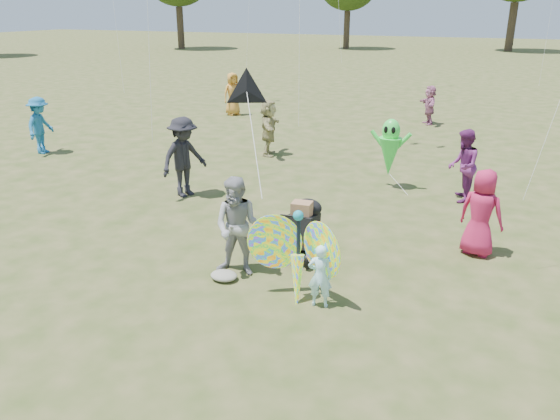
% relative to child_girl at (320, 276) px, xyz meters
% --- Properties ---
extents(ground, '(160.00, 160.00, 0.00)m').
position_rel_child_girl_xyz_m(ground, '(-0.83, -0.61, -0.50)').
color(ground, '#51592B').
rests_on(ground, ground).
extents(child_girl, '(0.41, 0.31, 1.01)m').
position_rel_child_girl_xyz_m(child_girl, '(0.00, 0.00, 0.00)').
color(child_girl, '#B4F2FF').
rests_on(child_girl, ground).
extents(adult_man, '(0.90, 0.74, 1.70)m').
position_rel_child_girl_xyz_m(adult_man, '(-1.61, 0.49, 0.35)').
color(adult_man, '#939298').
rests_on(adult_man, ground).
extents(grey_bag, '(0.46, 0.38, 0.15)m').
position_rel_child_girl_xyz_m(grey_bag, '(-1.74, 0.17, -0.43)').
color(grey_bag, gray).
rests_on(grey_bag, ground).
extents(crowd_a, '(0.90, 0.71, 1.61)m').
position_rel_child_girl_xyz_m(crowd_a, '(2.05, 2.88, 0.30)').
color(crowd_a, '#B31C48').
rests_on(crowd_a, ground).
extents(crowd_b, '(1.09, 1.40, 1.90)m').
position_rel_child_girl_xyz_m(crowd_b, '(-4.65, 3.63, 0.45)').
color(crowd_b, black).
rests_on(crowd_b, ground).
extents(crowd_d, '(0.94, 1.64, 1.69)m').
position_rel_child_girl_xyz_m(crowd_d, '(-4.37, 7.89, 0.34)').
color(crowd_d, tan).
rests_on(crowd_d, ground).
extents(crowd_e, '(0.74, 0.89, 1.69)m').
position_rel_child_girl_xyz_m(crowd_e, '(1.45, 5.82, 0.34)').
color(crowd_e, '#6D2466').
rests_on(crowd_e, ground).
extents(crowd_g, '(0.96, 1.01, 1.74)m').
position_rel_child_girl_xyz_m(crowd_g, '(-8.40, 13.27, 0.37)').
color(crowd_g, orange).
rests_on(crowd_g, ground).
extents(crowd_i, '(0.87, 1.23, 1.73)m').
position_rel_child_girl_xyz_m(crowd_i, '(-10.88, 5.37, 0.36)').
color(crowd_i, '#1B6194').
rests_on(crowd_i, ground).
extents(crowd_j, '(0.96, 1.43, 1.47)m').
position_rel_child_girl_xyz_m(crowd_j, '(-0.61, 14.54, 0.23)').
color(crowd_j, '#AE6388').
rests_on(crowd_j, ground).
extents(jogging_stroller, '(0.56, 1.08, 1.09)m').
position_rel_child_girl_xyz_m(jogging_stroller, '(-0.84, 1.51, 0.11)').
color(jogging_stroller, black).
rests_on(jogging_stroller, ground).
extents(butterfly_kite, '(1.74, 0.75, 1.64)m').
position_rel_child_girl_xyz_m(butterfly_kite, '(-0.40, 0.10, 0.20)').
color(butterfly_kite, red).
rests_on(butterfly_kite, ground).
extents(delta_kite_rig, '(1.33, 1.62, 1.90)m').
position_rel_child_girl_xyz_m(delta_kite_rig, '(-2.09, 1.87, 2.35)').
color(delta_kite_rig, black).
rests_on(delta_kite_rig, ground).
extents(alien_kite, '(1.12, 0.69, 1.74)m').
position_rel_child_girl_xyz_m(alien_kite, '(-0.32, 6.13, 0.47)').
color(alien_kite, '#36E949').
rests_on(alien_kite, ground).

